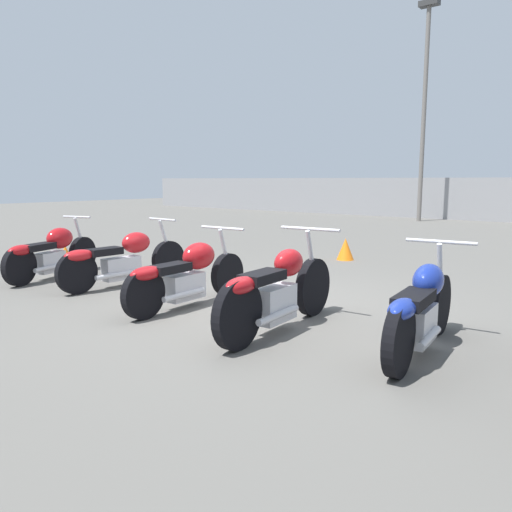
% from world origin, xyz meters
% --- Properties ---
extents(ground_plane, '(60.00, 60.00, 0.00)m').
position_xyz_m(ground_plane, '(0.00, 0.00, 0.00)').
color(ground_plane, '#5B5954').
extents(light_pole_left, '(0.70, 0.35, 7.91)m').
position_xyz_m(light_pole_left, '(-3.47, 13.96, 4.64)').
color(light_pole_left, slate).
rests_on(light_pole_left, ground_plane).
extents(motorcycle_slot_0, '(0.81, 1.89, 0.95)m').
position_xyz_m(motorcycle_slot_0, '(-3.74, -0.67, 0.42)').
color(motorcycle_slot_0, black).
rests_on(motorcycle_slot_0, ground_plane).
extents(motorcycle_slot_1, '(0.64, 2.18, 0.96)m').
position_xyz_m(motorcycle_slot_1, '(-2.37, -0.30, 0.40)').
color(motorcycle_slot_1, black).
rests_on(motorcycle_slot_1, ground_plane).
extents(motorcycle_slot_2, '(0.72, 2.05, 0.94)m').
position_xyz_m(motorcycle_slot_2, '(-0.72, -0.55, 0.41)').
color(motorcycle_slot_2, black).
rests_on(motorcycle_slot_2, ground_plane).
extents(motorcycle_slot_3, '(0.74, 2.12, 1.03)m').
position_xyz_m(motorcycle_slot_3, '(0.76, -0.68, 0.43)').
color(motorcycle_slot_3, black).
rests_on(motorcycle_slot_3, ground_plane).
extents(motorcycle_slot_4, '(0.68, 1.97, 0.97)m').
position_xyz_m(motorcycle_slot_4, '(2.15, -0.39, 0.41)').
color(motorcycle_slot_4, black).
rests_on(motorcycle_slot_4, ground_plane).
extents(traffic_cone_near, '(0.35, 0.35, 0.38)m').
position_xyz_m(traffic_cone_near, '(-4.58, 0.05, 0.19)').
color(traffic_cone_near, orange).
rests_on(traffic_cone_near, ground_plane).
extents(traffic_cone_far, '(0.34, 0.34, 0.43)m').
position_xyz_m(traffic_cone_far, '(-1.02, 3.92, 0.21)').
color(traffic_cone_far, orange).
rests_on(traffic_cone_far, ground_plane).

